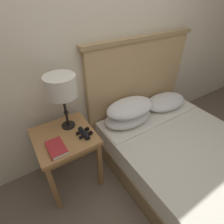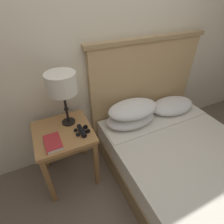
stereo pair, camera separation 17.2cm
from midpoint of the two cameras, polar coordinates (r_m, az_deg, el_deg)
The scene contains 7 objects.
ground_plane at distance 2.02m, azimuth 8.62°, elevation -26.47°, with size 20.00×20.00×0.00m, color #6B5B4C.
wall_back at distance 1.84m, azimuth -8.76°, elevation 20.52°, with size 8.00×0.06×2.60m.
nightstand at distance 1.76m, azimuth -17.77°, elevation -9.56°, with size 0.54×0.53×0.67m.
bed at distance 2.08m, azimuth 20.55°, elevation -13.21°, with size 1.49×2.06×1.34m.
table_lamp at distance 1.56m, azimuth -19.40°, elevation 7.48°, with size 0.27×0.27×0.53m.
book_on_nightstand at distance 1.58m, azimuth -20.85°, elevation -11.05°, with size 0.14×0.22×0.03m.
binoculars_pair at distance 1.63m, azimuth -12.12°, elevation -6.90°, with size 0.14×0.16×0.05m.
Camera 1 is at (-0.79, -0.58, 1.79)m, focal length 28.00 mm.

